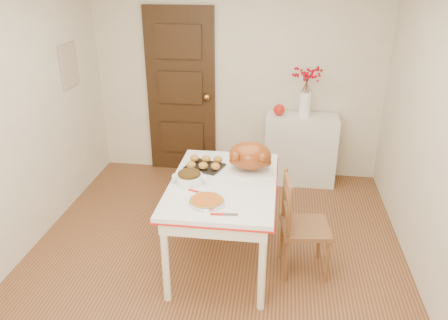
# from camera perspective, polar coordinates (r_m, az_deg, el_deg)

# --- Properties ---
(floor) EXTENTS (3.50, 4.00, 0.00)m
(floor) POSITION_cam_1_polar(r_m,az_deg,el_deg) (4.12, -1.40, -13.06)
(floor) COLOR #4E2F1D
(floor) RESTS_ON ground
(wall_back) EXTENTS (3.50, 0.00, 2.50)m
(wall_back) POSITION_cam_1_polar(r_m,az_deg,el_deg) (5.41, 1.78, 10.81)
(wall_back) COLOR beige
(wall_back) RESTS_ON ground
(wall_front) EXTENTS (3.50, 0.00, 2.50)m
(wall_front) POSITION_cam_1_polar(r_m,az_deg,el_deg) (1.83, -12.07, -18.89)
(wall_front) COLOR beige
(wall_front) RESTS_ON ground
(wall_left) EXTENTS (0.00, 4.00, 2.50)m
(wall_left) POSITION_cam_1_polar(r_m,az_deg,el_deg) (4.15, -26.27, 4.22)
(wall_left) COLOR beige
(wall_left) RESTS_ON ground
(wall_right) EXTENTS (0.00, 4.00, 2.50)m
(wall_right) POSITION_cam_1_polar(r_m,az_deg,el_deg) (3.68, 26.43, 1.85)
(wall_right) COLOR beige
(wall_right) RESTS_ON ground
(door_back) EXTENTS (0.85, 0.06, 2.06)m
(door_back) POSITION_cam_1_polar(r_m,az_deg,el_deg) (5.55, -5.57, 8.70)
(door_back) COLOR black
(door_back) RESTS_ON ground
(photo_board) EXTENTS (0.03, 0.35, 0.45)m
(photo_board) POSITION_cam_1_polar(r_m,az_deg,el_deg) (5.08, -19.41, 11.52)
(photo_board) COLOR beige
(photo_board) RESTS_ON ground
(sideboard) EXTENTS (0.85, 0.38, 0.85)m
(sideboard) POSITION_cam_1_polar(r_m,az_deg,el_deg) (5.44, 9.81, 1.36)
(sideboard) COLOR silver
(sideboard) RESTS_ON floor
(kitchen_table) EXTENTS (0.91, 1.33, 0.80)m
(kitchen_table) POSITION_cam_1_polar(r_m,az_deg,el_deg) (3.93, -0.10, -8.02)
(kitchen_table) COLOR white
(kitchen_table) RESTS_ON floor
(chair_oak) EXTENTS (0.44, 0.44, 0.90)m
(chair_oak) POSITION_cam_1_polar(r_m,az_deg,el_deg) (3.85, 10.50, -8.29)
(chair_oak) COLOR brown
(chair_oak) RESTS_ON floor
(berry_vase) EXTENTS (0.31, 0.31, 0.60)m
(berry_vase) POSITION_cam_1_polar(r_m,az_deg,el_deg) (5.21, 10.56, 8.73)
(berry_vase) COLOR white
(berry_vase) RESTS_ON sideboard
(apple) EXTENTS (0.13, 0.13, 0.13)m
(apple) POSITION_cam_1_polar(r_m,az_deg,el_deg) (5.26, 7.15, 6.46)
(apple) COLOR red
(apple) RESTS_ON sideboard
(turkey_platter) EXTENTS (0.50, 0.44, 0.28)m
(turkey_platter) POSITION_cam_1_polar(r_m,az_deg,el_deg) (3.86, 3.40, 0.33)
(turkey_platter) COLOR brown
(turkey_platter) RESTS_ON kitchen_table
(pumpkin_pie) EXTENTS (0.34, 0.34, 0.06)m
(pumpkin_pie) POSITION_cam_1_polar(r_m,az_deg,el_deg) (3.39, -2.26, -5.27)
(pumpkin_pie) COLOR #B25116
(pumpkin_pie) RESTS_ON kitchen_table
(stuffing_dish) EXTENTS (0.30, 0.24, 0.11)m
(stuffing_dish) POSITION_cam_1_polar(r_m,az_deg,el_deg) (3.70, -4.50, -2.18)
(stuffing_dish) COLOR #4D300C
(stuffing_dish) RESTS_ON kitchen_table
(rolls_tray) EXTENTS (0.37, 0.33, 0.08)m
(rolls_tray) POSITION_cam_1_polar(r_m,az_deg,el_deg) (3.98, -2.51, -0.42)
(rolls_tray) COLOR #9E6922
(rolls_tray) RESTS_ON kitchen_table
(pie_server) EXTENTS (0.21, 0.08, 0.01)m
(pie_server) POSITION_cam_1_polar(r_m,az_deg,el_deg) (3.26, 0.01, -7.04)
(pie_server) COLOR silver
(pie_server) RESTS_ON kitchen_table
(carving_knife) EXTENTS (0.24, 0.14, 0.01)m
(carving_knife) POSITION_cam_1_polar(r_m,az_deg,el_deg) (3.55, -2.94, -4.25)
(carving_knife) COLOR silver
(carving_knife) RESTS_ON kitchen_table
(drinking_glass) EXTENTS (0.06, 0.06, 0.11)m
(drinking_glass) POSITION_cam_1_polar(r_m,az_deg,el_deg) (4.15, 1.63, 0.83)
(drinking_glass) COLOR white
(drinking_glass) RESTS_ON kitchen_table
(shaker_pair) EXTENTS (0.09, 0.06, 0.08)m
(shaker_pair) POSITION_cam_1_polar(r_m,az_deg,el_deg) (4.13, 5.08, 0.39)
(shaker_pair) COLOR white
(shaker_pair) RESTS_ON kitchen_table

